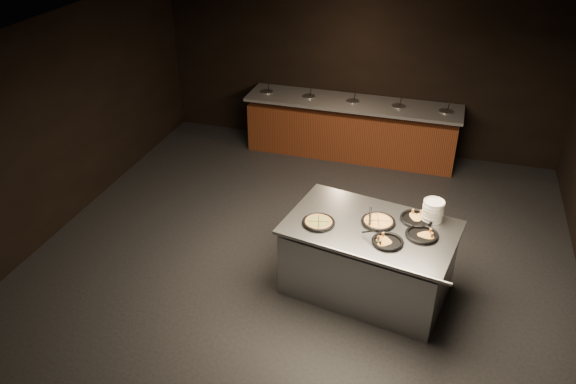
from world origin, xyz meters
name	(u,v)px	position (x,y,z in m)	size (l,w,h in m)	color
room	(294,176)	(0.00, 0.00, 1.45)	(7.02, 8.02, 2.92)	black
salad_bar	(351,132)	(0.00, 3.56, 0.44)	(3.70, 0.83, 1.18)	#5D3015
serving_counter	(368,260)	(0.93, 0.01, 0.44)	(2.12, 1.57, 0.93)	#B2B4B9
plate_stack	(433,210)	(1.59, 0.37, 1.05)	(0.25, 0.25, 0.24)	white
pan_veggie_whole	(318,222)	(0.33, -0.11, 0.95)	(0.38, 0.38, 0.04)	black
pan_cheese_whole	(378,221)	(1.00, 0.11, 0.95)	(0.40, 0.40, 0.04)	black
pan_cheese_slices_a	(417,219)	(1.42, 0.30, 0.95)	(0.39, 0.39, 0.04)	black
pan_cheese_slices_b	(388,242)	(1.16, -0.26, 0.95)	(0.35, 0.35, 0.04)	black
pan_veggie_slices	(422,235)	(1.51, -0.01, 0.95)	(0.37, 0.37, 0.04)	black
server_left	(370,215)	(0.89, 0.12, 1.01)	(0.12, 0.34, 0.16)	#B2B4B9
server_right	(374,234)	(0.99, -0.24, 1.00)	(0.30, 0.13, 0.15)	#B2B4B9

